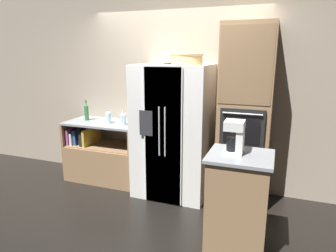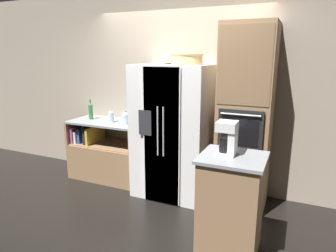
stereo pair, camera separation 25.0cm
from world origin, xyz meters
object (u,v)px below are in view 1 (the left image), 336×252
at_px(bottle_short, 86,112).
at_px(refrigerator, 173,131).
at_px(wicker_basket, 187,58).
at_px(bottle_tall, 108,117).
at_px(wall_oven, 245,117).
at_px(bottle_wide, 123,118).
at_px(fruit_bowl, 168,61).
at_px(coffee_maker, 236,136).

bearing_deg(bottle_short, refrigerator, -3.79).
relative_size(wicker_basket, bottle_short, 1.35).
distance_m(refrigerator, bottle_tall, 1.03).
bearing_deg(refrigerator, wicker_basket, -3.19).
xyz_separation_m(refrigerator, wicker_basket, (0.19, -0.01, 0.96)).
bearing_deg(wall_oven, bottle_tall, -178.81).
bearing_deg(wall_oven, wicker_basket, -172.98).
bearing_deg(bottle_short, bottle_tall, -7.40).
xyz_separation_m(wall_oven, bottle_wide, (-1.69, -0.08, -0.13)).
bearing_deg(wall_oven, refrigerator, -174.99).
bearing_deg(bottle_wide, wall_oven, 2.59).
distance_m(bottle_short, bottle_wide, 0.69).
distance_m(wicker_basket, fruit_bowl, 0.29).
bearing_deg(fruit_bowl, refrigerator, -38.26).
relative_size(wall_oven, bottle_tall, 10.97).
bearing_deg(fruit_bowl, bottle_short, 178.97).
distance_m(refrigerator, coffee_maker, 1.38).
xyz_separation_m(wall_oven, bottle_short, (-2.37, 0.01, -0.09)).
height_order(bottle_short, bottle_wide, bottle_short).
bearing_deg(bottle_wide, wicker_basket, -0.96).
xyz_separation_m(bottle_tall, coffee_maker, (1.98, -1.00, 0.16)).
height_order(wall_oven, coffee_maker, wall_oven).
distance_m(wall_oven, bottle_short, 2.37).
bearing_deg(wicker_basket, fruit_bowl, 163.54).
xyz_separation_m(wicker_basket, coffee_maker, (0.78, -0.94, -0.69)).
relative_size(bottle_wide, coffee_maker, 0.65).
xyz_separation_m(fruit_bowl, bottle_short, (-1.35, 0.02, -0.77)).
bearing_deg(coffee_maker, bottle_tall, 153.32).
distance_m(fruit_bowl, coffee_maker, 1.61).
bearing_deg(wicker_basket, coffee_maker, -50.60).
xyz_separation_m(wicker_basket, bottle_short, (-1.62, 0.11, -0.81)).
height_order(fruit_bowl, bottle_short, fruit_bowl).
height_order(refrigerator, bottle_tall, refrigerator).
relative_size(refrigerator, bottle_tall, 8.59).
relative_size(wicker_basket, fruit_bowl, 1.75).
distance_m(wall_oven, fruit_bowl, 1.23).
relative_size(wall_oven, wicker_basket, 5.39).
xyz_separation_m(wicker_basket, fruit_bowl, (-0.28, 0.08, -0.04)).
relative_size(bottle_short, coffee_maker, 0.98).
bearing_deg(wall_oven, bottle_wide, -177.41).
height_order(refrigerator, bottle_short, refrigerator).
height_order(wicker_basket, bottle_wide, wicker_basket).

